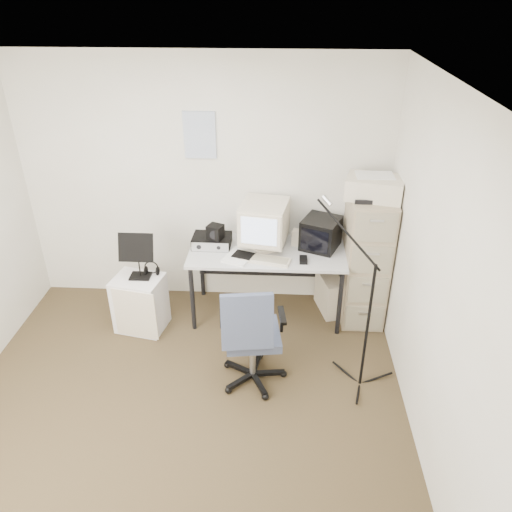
# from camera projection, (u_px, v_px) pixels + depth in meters

# --- Properties ---
(floor) EXTENTS (3.60, 3.60, 0.01)m
(floor) POSITION_uv_depth(u_px,v_px,m) (180.00, 418.00, 3.93)
(floor) COLOR #3D331E
(floor) RESTS_ON ground
(ceiling) EXTENTS (3.60, 3.60, 0.01)m
(ceiling) POSITION_uv_depth(u_px,v_px,m) (145.00, 91.00, 2.70)
(ceiling) COLOR white
(ceiling) RESTS_ON ground
(wall_back) EXTENTS (3.60, 0.02, 2.50)m
(wall_back) POSITION_uv_depth(u_px,v_px,m) (205.00, 185.00, 4.88)
(wall_back) COLOR beige
(wall_back) RESTS_ON ground
(wall_right) EXTENTS (0.02, 3.60, 2.50)m
(wall_right) POSITION_uv_depth(u_px,v_px,m) (440.00, 293.00, 3.23)
(wall_right) COLOR beige
(wall_right) RESTS_ON ground
(wall_calendar) EXTENTS (0.30, 0.02, 0.44)m
(wall_calendar) POSITION_uv_depth(u_px,v_px,m) (200.00, 135.00, 4.63)
(wall_calendar) COLOR white
(wall_calendar) RESTS_ON wall_back
(filing_cabinet) EXTENTS (0.40, 0.60, 1.30)m
(filing_cabinet) POSITION_uv_depth(u_px,v_px,m) (365.00, 259.00, 4.82)
(filing_cabinet) COLOR #9D8867
(filing_cabinet) RESTS_ON floor
(printer) EXTENTS (0.56, 0.44, 0.19)m
(printer) POSITION_uv_depth(u_px,v_px,m) (374.00, 188.00, 4.44)
(printer) COLOR beige
(printer) RESTS_ON filing_cabinet
(desk) EXTENTS (1.50, 0.70, 0.73)m
(desk) POSITION_uv_depth(u_px,v_px,m) (267.00, 283.00, 4.98)
(desk) COLOR beige
(desk) RESTS_ON floor
(crt_monitor) EXTENTS (0.49, 0.51, 0.46)m
(crt_monitor) POSITION_uv_depth(u_px,v_px,m) (264.00, 226.00, 4.75)
(crt_monitor) COLOR beige
(crt_monitor) RESTS_ON desk
(crt_tv) EXTENTS (0.43, 0.44, 0.30)m
(crt_tv) POSITION_uv_depth(u_px,v_px,m) (321.00, 233.00, 4.80)
(crt_tv) COLOR black
(crt_tv) RESTS_ON desk
(desk_speaker) EXTENTS (0.11, 0.11, 0.16)m
(desk_speaker) POSITION_uv_depth(u_px,v_px,m) (297.00, 238.00, 4.87)
(desk_speaker) COLOR beige
(desk_speaker) RESTS_ON desk
(keyboard) EXTENTS (0.47, 0.26, 0.02)m
(keyboard) POSITION_uv_depth(u_px,v_px,m) (266.00, 260.00, 4.62)
(keyboard) COLOR beige
(keyboard) RESTS_ON desk
(mouse) EXTENTS (0.07, 0.12, 0.04)m
(mouse) POSITION_uv_depth(u_px,v_px,m) (303.00, 260.00, 4.61)
(mouse) COLOR black
(mouse) RESTS_ON desk
(radio_receiver) EXTENTS (0.37, 0.27, 0.11)m
(radio_receiver) POSITION_uv_depth(u_px,v_px,m) (212.00, 241.00, 4.87)
(radio_receiver) COLOR black
(radio_receiver) RESTS_ON desk
(radio_speaker) EXTENTS (0.18, 0.17, 0.14)m
(radio_speaker) POSITION_uv_depth(u_px,v_px,m) (215.00, 232.00, 4.77)
(radio_speaker) COLOR black
(radio_speaker) RESTS_ON radio_receiver
(papers) EXTENTS (0.32, 0.37, 0.02)m
(papers) POSITION_uv_depth(u_px,v_px,m) (239.00, 256.00, 4.69)
(papers) COLOR white
(papers) RESTS_ON desk
(pc_tower) EXTENTS (0.29, 0.45, 0.39)m
(pc_tower) POSITION_uv_depth(u_px,v_px,m) (329.00, 293.00, 5.12)
(pc_tower) COLOR beige
(pc_tower) RESTS_ON floor
(office_chair) EXTENTS (0.64, 0.64, 0.99)m
(office_chair) POSITION_uv_depth(u_px,v_px,m) (253.00, 333.00, 4.07)
(office_chair) COLOR #3E4968
(office_chair) RESTS_ON floor
(side_cart) EXTENTS (0.51, 0.44, 0.56)m
(side_cart) POSITION_uv_depth(u_px,v_px,m) (140.00, 303.00, 4.82)
(side_cart) COLOR white
(side_cart) RESTS_ON floor
(music_stand) EXTENTS (0.35, 0.25, 0.47)m
(music_stand) POSITION_uv_depth(u_px,v_px,m) (138.00, 255.00, 4.60)
(music_stand) COLOR black
(music_stand) RESTS_ON side_cart
(headphones) EXTENTS (0.20, 0.20, 0.03)m
(headphones) POSITION_uv_depth(u_px,v_px,m) (152.00, 270.00, 4.74)
(headphones) COLOR black
(headphones) RESTS_ON side_cart
(mic_stand) EXTENTS (0.03, 0.03, 1.54)m
(mic_stand) POSITION_uv_depth(u_px,v_px,m) (370.00, 309.00, 3.89)
(mic_stand) COLOR black
(mic_stand) RESTS_ON floor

